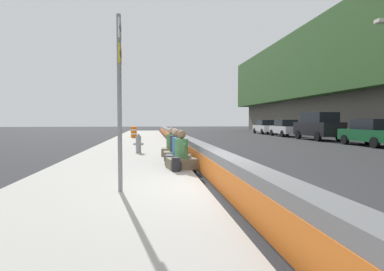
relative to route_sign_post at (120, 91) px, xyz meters
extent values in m
plane|color=#2B2B2D|center=(0.17, -2.27, -2.21)|extent=(160.00, 160.00, 0.00)
cube|color=#A8A59E|center=(0.17, 0.38, -2.14)|extent=(80.00, 4.40, 0.14)
cube|color=slate|center=(0.17, -2.27, -1.79)|extent=(76.00, 0.44, 0.85)
cube|color=orange|center=(0.17, -2.05, -1.83)|extent=(74.48, 0.01, 0.54)
cylinder|color=gray|center=(0.00, 0.00, -0.27)|extent=(0.09, 0.09, 3.60)
cube|color=white|center=(0.00, -0.02, 1.23)|extent=(0.44, 0.02, 0.36)
cube|color=black|center=(0.00, -0.03, 1.23)|extent=(0.30, 0.01, 0.10)
cube|color=yellow|center=(0.00, -0.02, 0.73)|extent=(0.44, 0.02, 0.36)
cube|color=black|center=(0.00, -0.03, 0.73)|extent=(0.30, 0.01, 0.10)
cylinder|color=gray|center=(7.81, -0.06, -1.71)|extent=(0.24, 0.24, 0.72)
cone|color=gray|center=(7.81, -0.06, -1.27)|extent=(0.26, 0.26, 0.16)
cylinder|color=gray|center=(7.81, -0.23, -1.68)|extent=(0.10, 0.12, 0.10)
cylinder|color=gray|center=(7.81, 0.11, -1.68)|extent=(0.10, 0.12, 0.10)
cube|color=#706651|center=(2.90, -1.55, -1.91)|extent=(0.85, 0.96, 0.32)
cylinder|color=#4C8951|center=(2.90, -1.55, -1.46)|extent=(0.40, 0.40, 0.60)
sphere|color=#8E6647|center=(2.90, -1.55, -1.03)|extent=(0.26, 0.26, 0.26)
cylinder|color=#4C8951|center=(3.11, -1.51, -1.52)|extent=(0.33, 0.19, 0.52)
cylinder|color=#4C8951|center=(2.68, -1.59, -1.52)|extent=(0.33, 0.19, 0.52)
cube|color=#424247|center=(3.88, -1.54, -1.91)|extent=(0.83, 0.93, 0.31)
cylinder|color=#427FB7|center=(3.88, -1.54, -1.46)|extent=(0.40, 0.40, 0.59)
sphere|color=#8E6647|center=(3.88, -1.54, -1.04)|extent=(0.26, 0.26, 0.26)
cylinder|color=#427FB7|center=(4.10, -1.57, -1.52)|extent=(0.32, 0.18, 0.52)
cylinder|color=#427FB7|center=(3.66, -1.51, -1.52)|extent=(0.32, 0.18, 0.52)
cube|color=#706651|center=(4.97, -1.52, -1.91)|extent=(0.74, 0.86, 0.31)
cylinder|color=#333842|center=(4.97, -1.52, -1.46)|extent=(0.40, 0.40, 0.59)
sphere|color=beige|center=(4.97, -1.52, -1.03)|extent=(0.26, 0.26, 0.26)
cylinder|color=#333842|center=(5.19, -1.53, -1.52)|extent=(0.31, 0.15, 0.52)
cylinder|color=#333842|center=(4.75, -1.51, -1.52)|extent=(0.31, 0.15, 0.52)
cube|color=#706651|center=(6.42, -1.47, -1.91)|extent=(0.73, 0.86, 0.31)
cylinder|color=#4C8951|center=(6.42, -1.47, -1.46)|extent=(0.40, 0.40, 0.59)
sphere|color=tan|center=(6.42, -1.47, -1.03)|extent=(0.26, 0.26, 0.26)
cylinder|color=#4C8951|center=(6.64, -1.48, -1.52)|extent=(0.31, 0.15, 0.52)
cylinder|color=#4C8951|center=(6.20, -1.47, -1.52)|extent=(0.31, 0.15, 0.52)
cube|color=#232328|center=(2.41, -1.33, -1.87)|extent=(0.32, 0.22, 0.40)
cube|color=#232328|center=(2.41, -1.47, -1.93)|extent=(0.22, 0.06, 0.20)
cylinder|color=orange|center=(20.84, 0.84, -1.60)|extent=(0.52, 0.52, 0.95)
cylinder|color=white|center=(20.84, 0.84, -1.41)|extent=(0.54, 0.54, 0.10)
cylinder|color=white|center=(20.84, 0.84, -1.74)|extent=(0.54, 0.54, 0.10)
cube|color=silver|center=(9.30, -13.32, 4.89)|extent=(0.44, 0.64, 0.20)
cube|color=#145128|center=(11.28, -14.44, -1.52)|extent=(4.53, 1.89, 0.72)
cube|color=black|center=(11.18, -14.44, -0.83)|extent=(2.23, 1.66, 0.66)
cylinder|color=black|center=(12.74, -13.61, -1.88)|extent=(0.66, 0.23, 0.66)
cylinder|color=black|center=(12.71, -15.34, -1.88)|extent=(0.66, 0.23, 0.66)
cylinder|color=black|center=(9.86, -13.55, -1.88)|extent=(0.66, 0.23, 0.66)
cube|color=black|center=(17.42, -14.35, -1.28)|extent=(4.83, 2.00, 1.10)
cube|color=black|center=(17.32, -14.35, -0.33)|extent=(3.13, 1.78, 0.80)
cylinder|color=black|center=(18.94, -13.40, -1.83)|extent=(0.76, 0.23, 0.76)
cylinder|color=black|center=(18.97, -15.25, -1.83)|extent=(0.76, 0.23, 0.76)
cylinder|color=black|center=(15.87, -13.45, -1.83)|extent=(0.76, 0.23, 0.76)
cylinder|color=black|center=(15.90, -15.30, -1.83)|extent=(0.76, 0.23, 0.76)
cube|color=silver|center=(23.65, -14.34, -1.52)|extent=(4.55, 1.93, 0.72)
cube|color=black|center=(23.55, -14.33, -0.83)|extent=(2.25, 1.68, 0.66)
cylinder|color=black|center=(25.11, -13.52, -1.88)|extent=(0.67, 0.24, 0.66)
cylinder|color=black|center=(25.06, -15.24, -1.88)|extent=(0.67, 0.24, 0.66)
cylinder|color=black|center=(22.23, -13.43, -1.88)|extent=(0.67, 0.24, 0.66)
cylinder|color=black|center=(22.18, -15.16, -1.88)|extent=(0.67, 0.24, 0.66)
cube|color=silver|center=(29.79, -14.58, -1.52)|extent=(4.55, 1.93, 0.72)
cube|color=black|center=(29.69, -14.57, -0.83)|extent=(2.25, 1.68, 0.66)
cylinder|color=black|center=(31.25, -13.75, -1.88)|extent=(0.67, 0.24, 0.66)
cylinder|color=black|center=(31.20, -15.48, -1.88)|extent=(0.67, 0.24, 0.66)
cylinder|color=black|center=(28.37, -13.67, -1.88)|extent=(0.67, 0.24, 0.66)
cylinder|color=black|center=(28.33, -15.40, -1.88)|extent=(0.67, 0.24, 0.66)
camera|label=1|loc=(-6.42, -0.62, -0.61)|focal=28.82mm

